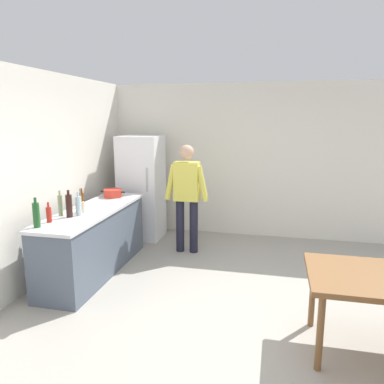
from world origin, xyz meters
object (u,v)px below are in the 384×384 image
(bottle_water_clear, at_px, (79,206))
(refrigerator, at_px, (142,188))
(cooking_pot, at_px, (113,193))
(utensil_jar, at_px, (80,207))
(bottle_wine_dark, at_px, (69,206))
(bottle_vinegar_tall, at_px, (60,205))
(bottle_sauce_red, at_px, (49,214))
(person, at_px, (187,192))
(bottle_wine_green, at_px, (36,215))
(bottle_beer_brown, at_px, (82,199))

(bottle_water_clear, bearing_deg, refrigerator, 86.85)
(cooking_pot, xyz_separation_m, bottle_water_clear, (0.05, -1.11, 0.07))
(utensil_jar, relative_size, bottle_wine_dark, 0.94)
(bottle_vinegar_tall, bearing_deg, bottle_sauce_red, -83.26)
(bottle_wine_dark, bearing_deg, person, 52.88)
(utensil_jar, height_order, bottle_sauce_red, utensil_jar)
(person, relative_size, utensil_jar, 5.31)
(bottle_wine_green, xyz_separation_m, bottle_vinegar_tall, (-0.02, 0.51, -0.01))
(person, distance_m, bottle_water_clear, 1.75)
(utensil_jar, distance_m, bottle_water_clear, 0.14)
(cooking_pot, relative_size, bottle_beer_brown, 1.54)
(cooking_pot, xyz_separation_m, bottle_wine_dark, (-0.02, -1.21, 0.09))
(cooking_pot, bearing_deg, bottle_beer_brown, -100.71)
(person, height_order, bottle_wine_green, person)
(bottle_wine_green, bearing_deg, bottle_sauce_red, 86.46)
(bottle_sauce_red, bearing_deg, person, 54.78)
(bottle_wine_dark, xyz_separation_m, bottle_vinegar_tall, (-0.14, 0.04, -0.01))
(utensil_jar, distance_m, bottle_vinegar_tall, 0.25)
(bottle_wine_dark, distance_m, bottle_vinegar_tall, 0.15)
(utensil_jar, relative_size, bottle_sauce_red, 1.33)
(refrigerator, xyz_separation_m, bottle_beer_brown, (-0.29, -1.53, 0.11))
(bottle_wine_dark, bearing_deg, bottle_sauce_red, -112.60)
(refrigerator, distance_m, bottle_wine_dark, 2.06)
(bottle_water_clear, bearing_deg, bottle_sauce_red, -116.33)
(bottle_beer_brown, bearing_deg, person, 38.24)
(utensil_jar, distance_m, bottle_wine_dark, 0.24)
(refrigerator, xyz_separation_m, bottle_sauce_red, (-0.29, -2.30, 0.10))
(utensil_jar, bearing_deg, bottle_water_clear, -66.79)
(bottle_vinegar_tall, height_order, bottle_beer_brown, bottle_vinegar_tall)
(utensil_jar, relative_size, bottle_vinegar_tall, 1.00)
(cooking_pot, height_order, bottle_vinegar_tall, bottle_vinegar_tall)
(utensil_jar, relative_size, bottle_wine_green, 0.94)
(bottle_wine_dark, relative_size, bottle_water_clear, 1.13)
(refrigerator, relative_size, cooking_pot, 4.50)
(utensil_jar, height_order, bottle_wine_dark, bottle_wine_dark)
(person, relative_size, bottle_sauce_red, 7.08)
(cooking_pot, xyz_separation_m, bottle_sauce_red, (-0.13, -1.47, 0.04))
(cooking_pot, height_order, utensil_jar, utensil_jar)
(cooking_pot, distance_m, bottle_wine_dark, 1.21)
(cooking_pot, xyz_separation_m, bottle_wine_green, (-0.14, -1.68, 0.09))
(utensil_jar, relative_size, bottle_beer_brown, 1.23)
(person, height_order, bottle_sauce_red, person)
(cooking_pot, distance_m, bottle_sauce_red, 1.48)
(refrigerator, distance_m, utensil_jar, 1.83)
(bottle_water_clear, bearing_deg, bottle_wine_green, -108.56)
(bottle_sauce_red, relative_size, bottle_wine_green, 0.71)
(person, bearing_deg, bottle_sauce_red, -125.22)
(cooking_pot, bearing_deg, bottle_vinegar_tall, -97.85)
(bottle_sauce_red, distance_m, bottle_beer_brown, 0.77)
(refrigerator, relative_size, bottle_vinegar_tall, 5.62)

